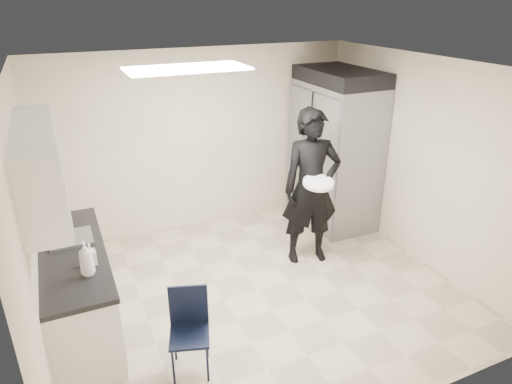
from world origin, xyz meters
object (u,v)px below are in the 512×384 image
lower_counter (78,292)px  commercial_fridge (335,155)px  folding_chair (190,336)px  man_tuxedo (311,188)px

lower_counter → commercial_fridge: size_ratio=0.90×
commercial_fridge → lower_counter: bearing=-164.1°
commercial_fridge → folding_chair: commercial_fridge is taller
folding_chair → commercial_fridge: bearing=54.1°
folding_chair → man_tuxedo: man_tuxedo is taller
commercial_fridge → man_tuxedo: commercial_fridge is taller
commercial_fridge → man_tuxedo: (-0.91, -0.86, -0.04)m
commercial_fridge → folding_chair: (-2.92, -2.15, -0.65)m
lower_counter → folding_chair: bearing=-51.4°
folding_chair → man_tuxedo: size_ratio=0.40×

